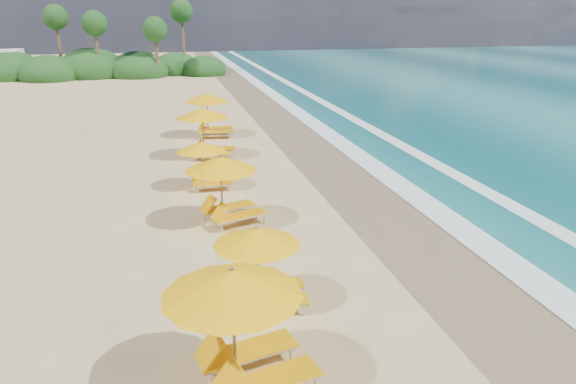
# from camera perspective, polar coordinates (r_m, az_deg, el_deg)

# --- Properties ---
(ground) EXTENTS (160.00, 160.00, 0.00)m
(ground) POSITION_cam_1_polar(r_m,az_deg,el_deg) (17.79, -0.00, -3.66)
(ground) COLOR #D2B67B
(ground) RESTS_ON ground
(wet_sand) EXTENTS (4.00, 160.00, 0.01)m
(wet_sand) POSITION_cam_1_polar(r_m,az_deg,el_deg) (19.04, 11.80, -2.49)
(wet_sand) COLOR #826A4D
(wet_sand) RESTS_ON ground
(surf_foam) EXTENTS (4.00, 160.00, 0.01)m
(surf_foam) POSITION_cam_1_polar(r_m,az_deg,el_deg) (20.29, 18.75, -1.71)
(surf_foam) COLOR white
(surf_foam) RESTS_ON ground
(station_1) EXTENTS (3.21, 3.09, 2.62)m
(station_1) POSITION_cam_1_polar(r_m,az_deg,el_deg) (10.02, -4.78, -13.61)
(station_1) COLOR olive
(station_1) RESTS_ON ground
(station_2) EXTENTS (2.40, 2.25, 2.11)m
(station_2) POSITION_cam_1_polar(r_m,az_deg,el_deg) (12.71, -2.63, -7.52)
(station_2) COLOR olive
(station_2) RESTS_ON ground
(station_3) EXTENTS (3.08, 3.01, 2.43)m
(station_3) POSITION_cam_1_polar(r_m,az_deg,el_deg) (17.69, -6.63, 0.79)
(station_3) COLOR olive
(station_3) RESTS_ON ground
(station_4) EXTENTS (2.14, 1.97, 2.00)m
(station_4) POSITION_cam_1_polar(r_m,az_deg,el_deg) (21.42, -8.81, 3.26)
(station_4) COLOR olive
(station_4) RESTS_ON ground
(station_5) EXTENTS (3.29, 3.24, 2.55)m
(station_5) POSITION_cam_1_polar(r_m,az_deg,el_deg) (25.93, -8.73, 6.70)
(station_5) COLOR olive
(station_5) RESTS_ON ground
(station_6) EXTENTS (2.93, 2.76, 2.55)m
(station_6) POSITION_cam_1_polar(r_m,az_deg,el_deg) (30.48, -8.33, 8.55)
(station_6) COLOR olive
(station_6) RESTS_ON ground
(treeline) EXTENTS (25.80, 8.80, 9.74)m
(treeline) POSITION_cam_1_polar(r_m,az_deg,el_deg) (62.06, -19.47, 12.55)
(treeline) COLOR #163D14
(treeline) RESTS_ON ground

